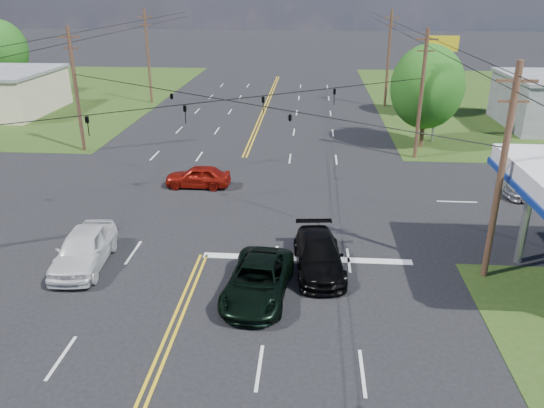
# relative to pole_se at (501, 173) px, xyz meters

# --- Properties ---
(ground) EXTENTS (280.00, 280.00, 0.00)m
(ground) POSITION_rel_pole_se_xyz_m (-13.00, 9.00, -4.92)
(ground) COLOR black
(ground) RESTS_ON ground
(stop_bar) EXTENTS (10.00, 0.50, 0.02)m
(stop_bar) POSITION_rel_pole_se_xyz_m (-8.00, 1.00, -4.92)
(stop_bar) COLOR silver
(stop_bar) RESTS_ON ground
(pole_se) EXTENTS (1.60, 0.28, 9.50)m
(pole_se) POSITION_rel_pole_se_xyz_m (0.00, 0.00, 0.00)
(pole_se) COLOR #41291B
(pole_se) RESTS_ON ground
(pole_nw) EXTENTS (1.60, 0.28, 9.50)m
(pole_nw) POSITION_rel_pole_se_xyz_m (-26.00, 18.00, 0.00)
(pole_nw) COLOR #41291B
(pole_nw) RESTS_ON ground
(pole_ne) EXTENTS (1.60, 0.28, 9.50)m
(pole_ne) POSITION_rel_pole_se_xyz_m (0.00, 18.00, 0.00)
(pole_ne) COLOR #41291B
(pole_ne) RESTS_ON ground
(pole_left_far) EXTENTS (1.60, 0.28, 10.00)m
(pole_left_far) POSITION_rel_pole_se_xyz_m (-26.00, 37.00, 0.25)
(pole_left_far) COLOR #41291B
(pole_left_far) RESTS_ON ground
(pole_right_far) EXTENTS (1.60, 0.28, 10.00)m
(pole_right_far) POSITION_rel_pole_se_xyz_m (0.00, 37.00, 0.25)
(pole_right_far) COLOR #41291B
(pole_right_far) RESTS_ON ground
(span_wire_signals) EXTENTS (26.00, 18.00, 1.13)m
(span_wire_signals) POSITION_rel_pole_se_xyz_m (-13.00, 9.00, 1.08)
(span_wire_signals) COLOR black
(span_wire_signals) RESTS_ON ground
(power_lines) EXTENTS (26.04, 100.00, 0.64)m
(power_lines) POSITION_rel_pole_se_xyz_m (-13.00, 7.00, 3.68)
(power_lines) COLOR black
(power_lines) RESTS_ON ground
(tree_right_a) EXTENTS (5.70, 5.70, 8.18)m
(tree_right_a) POSITION_rel_pole_se_xyz_m (1.00, 21.00, -0.05)
(tree_right_a) COLOR #41291B
(tree_right_a) RESTS_ON ground
(tree_right_b) EXTENTS (4.94, 4.94, 7.09)m
(tree_right_b) POSITION_rel_pole_se_xyz_m (3.50, 33.00, -0.70)
(tree_right_b) COLOR #41291B
(tree_right_b) RESTS_ON ground
(tree_far_l) EXTENTS (6.08, 6.08, 8.72)m
(tree_far_l) POSITION_rel_pole_se_xyz_m (-45.00, 41.00, 0.28)
(tree_far_l) COLOR #41291B
(tree_far_l) RESTS_ON ground
(pickup_dkgreen) EXTENTS (2.95, 5.56, 1.49)m
(pickup_dkgreen) POSITION_rel_pole_se_xyz_m (-10.00, -2.44, -4.17)
(pickup_dkgreen) COLOR black
(pickup_dkgreen) RESTS_ON ground
(suv_black) EXTENTS (2.61, 5.35, 1.50)m
(suv_black) POSITION_rel_pole_se_xyz_m (-7.46, -0.00, -4.17)
(suv_black) COLOR black
(suv_black) RESTS_ON ground
(pickup_white) EXTENTS (2.47, 5.29, 1.75)m
(pickup_white) POSITION_rel_pole_se_xyz_m (-18.31, -0.40, -4.04)
(pickup_white) COLOR white
(pickup_white) RESTS_ON ground
(sedan_red) EXTENTS (4.22, 1.73, 1.43)m
(sedan_red) POSITION_rel_pole_se_xyz_m (-15.21, 10.46, -4.20)
(sedan_red) COLOR maroon
(sedan_red) RESTS_ON ground
(polesign_ne) EXTENTS (2.36, 0.27, 8.58)m
(polesign_ne) POSITION_rel_pole_se_xyz_m (2.26, 22.78, 1.85)
(polesign_ne) COLOR #A5A5AA
(polesign_ne) RESTS_ON ground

